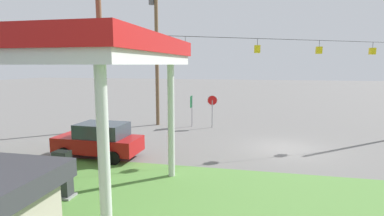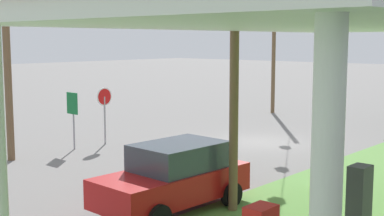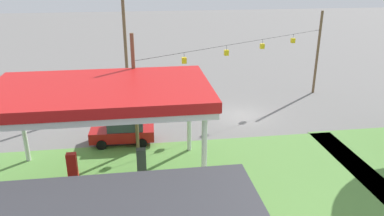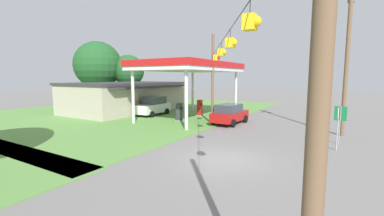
# 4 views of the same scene
# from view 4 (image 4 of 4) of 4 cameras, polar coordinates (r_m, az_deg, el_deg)

# --- Properties ---
(ground_plane) EXTENTS (160.00, 160.00, 0.00)m
(ground_plane) POSITION_cam_4_polar(r_m,az_deg,el_deg) (13.52, 6.97, -11.30)
(ground_plane) COLOR slate
(grass_verge_station_corner) EXTENTS (36.00, 28.00, 0.04)m
(grass_verge_station_corner) POSITION_cam_4_polar(r_m,az_deg,el_deg) (33.91, -12.81, -0.39)
(grass_verge_station_corner) COLOR #5B8E42
(grass_verge_station_corner) RESTS_ON ground
(gas_station_canopy) EXTENTS (11.77, 7.10, 5.69)m
(gas_station_canopy) POSITION_cam_4_polar(r_m,az_deg,el_deg) (26.00, -0.41, 9.03)
(gas_station_canopy) COLOR silver
(gas_station_canopy) RESTS_ON ground
(gas_station_store) EXTENTS (14.30, 8.84, 3.58)m
(gas_station_store) POSITION_cam_4_polar(r_m,az_deg,el_deg) (32.88, -14.33, 2.46)
(gas_station_store) COLOR #B2A893
(gas_station_store) RESTS_ON ground
(fuel_pump_near) EXTENTS (0.71, 0.56, 1.76)m
(fuel_pump_near) POSITION_cam_4_polar(r_m,az_deg,el_deg) (24.56, -2.82, -1.02)
(fuel_pump_near) COLOR gray
(fuel_pump_near) RESTS_ON ground
(fuel_pump_far) EXTENTS (0.71, 0.56, 1.76)m
(fuel_pump_far) POSITION_cam_4_polar(r_m,az_deg,el_deg) (27.88, 1.73, -0.07)
(fuel_pump_far) COLOR gray
(fuel_pump_far) RESTS_ON ground
(car_at_pumps_front) EXTENTS (4.46, 2.23, 1.81)m
(car_at_pumps_front) POSITION_cam_4_polar(r_m,az_deg,el_deg) (23.35, 8.36, -1.26)
(car_at_pumps_front) COLOR #AD1414
(car_at_pumps_front) RESTS_ON ground
(car_at_pumps_rear) EXTENTS (4.62, 2.30, 2.05)m
(car_at_pumps_rear) POSITION_cam_4_polar(r_m,az_deg,el_deg) (28.69, -8.67, 0.45)
(car_at_pumps_rear) COLOR white
(car_at_pumps_rear) RESTS_ON ground
(stop_sign_roadside) EXTENTS (0.80, 0.08, 2.50)m
(stop_sign_roadside) POSITION_cam_4_polar(r_m,az_deg,el_deg) (16.83, 29.72, -2.20)
(stop_sign_roadside) COLOR #99999E
(stop_sign_roadside) RESTS_ON ground
(route_sign) EXTENTS (0.10, 0.70, 2.40)m
(route_sign) POSITION_cam_4_polar(r_m,az_deg,el_deg) (18.46, 30.07, -1.82)
(route_sign) COLOR gray
(route_sign) RESTS_ON ground
(utility_pole_main) EXTENTS (2.20, 0.44, 11.41)m
(utility_pole_main) POSITION_cam_4_polar(r_m,az_deg,el_deg) (21.23, 31.35, 11.66)
(utility_pole_main) COLOR brown
(utility_pole_main) RESTS_ON ground
(signal_span_gantry) EXTENTS (17.46, 10.24, 7.88)m
(signal_span_gantry) POSITION_cam_4_polar(r_m,az_deg,el_deg) (12.84, 7.30, 7.33)
(signal_span_gantry) COLOR brown
(signal_span_gantry) RESTS_ON ground
(tree_behind_station) EXTENTS (6.81, 6.81, 9.39)m
(tree_behind_station) POSITION_cam_4_polar(r_m,az_deg,el_deg) (40.40, -20.20, 8.96)
(tree_behind_station) COLOR #4C3828
(tree_behind_station) RESTS_ON ground
(tree_far_back) EXTENTS (4.66, 4.66, 7.51)m
(tree_far_back) POSITION_cam_4_polar(r_m,az_deg,el_deg) (40.00, -13.93, 8.03)
(tree_far_back) COLOR #4C3828
(tree_far_back) RESTS_ON ground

